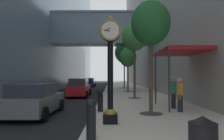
{
  "coord_description": "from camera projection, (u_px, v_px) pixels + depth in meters",
  "views": [
    {
      "loc": [
        0.96,
        -2.58,
        1.93
      ],
      "look_at": [
        0.92,
        21.77,
        2.66
      ],
      "focal_mm": 33.14,
      "sensor_mm": 36.0,
      "label": 1
    }
  ],
  "objects": [
    {
      "name": "ground_plane",
      "position": [
        106.0,
        90.0,
        29.51
      ],
      "size": [
        110.0,
        110.0,
        0.0
      ],
      "primitive_type": "plane",
      "color": "black",
      "rests_on": "ground"
    },
    {
      "name": "sidewalk_right",
      "position": [
        126.0,
        88.0,
        32.5
      ],
      "size": [
        6.11,
        80.0,
        0.14
      ],
      "primitive_type": "cube",
      "color": "beige",
      "rests_on": "ground"
    },
    {
      "name": "street_clock",
      "position": [
        111.0,
        64.0,
        7.94
      ],
      "size": [
        0.84,
        0.55,
        4.11
      ],
      "color": "black",
      "rests_on": "sidewalk_right"
    },
    {
      "name": "bollard_nearest",
      "position": [
        92.0,
        118.0,
        5.84
      ],
      "size": [
        0.29,
        0.29,
        1.13
      ],
      "color": "black",
      "rests_on": "sidewalk_right"
    },
    {
      "name": "bollard_third",
      "position": [
        101.0,
        100.0,
        10.45
      ],
      "size": [
        0.29,
        0.29,
        1.13
      ],
      "color": "black",
      "rests_on": "sidewalk_right"
    },
    {
      "name": "street_tree_near",
      "position": [
        151.0,
        24.0,
        9.91
      ],
      "size": [
        1.87,
        1.87,
        5.42
      ],
      "color": "#333335",
      "rests_on": "sidewalk_right"
    },
    {
      "name": "street_tree_mid_near",
      "position": [
        135.0,
        37.0,
        16.99
      ],
      "size": [
        2.07,
        2.07,
        6.24
      ],
      "color": "#333335",
      "rests_on": "sidewalk_right"
    },
    {
      "name": "street_tree_mid_far",
      "position": [
        128.0,
        58.0,
        24.02
      ],
      "size": [
        1.97,
        1.97,
        5.13
      ],
      "color": "#333335",
      "rests_on": "sidewalk_right"
    },
    {
      "name": "street_tree_far",
      "position": [
        125.0,
        52.0,
        31.13
      ],
      "size": [
        2.86,
        2.86,
        7.04
      ],
      "color": "#333335",
      "rests_on": "sidewalk_right"
    },
    {
      "name": "pedestrian_walking",
      "position": [
        180.0,
        94.0,
        10.33
      ],
      "size": [
        0.47,
        0.52,
        1.71
      ],
      "color": "#23232D",
      "rests_on": "sidewalk_right"
    },
    {
      "name": "pedestrian_by_clock",
      "position": [
        174.0,
        91.0,
        11.51
      ],
      "size": [
        0.46,
        0.46,
        1.75
      ],
      "color": "#23232D",
      "rests_on": "sidewalk_right"
    },
    {
      "name": "storefront_awning",
      "position": [
        180.0,
        53.0,
        11.86
      ],
      "size": [
        2.4,
        3.6,
        3.3
      ],
      "color": "maroon",
      "rests_on": "sidewalk_right"
    },
    {
      "name": "car_blue_near",
      "position": [
        90.0,
        82.0,
        37.85
      ],
      "size": [
        2.14,
        4.26,
        1.59
      ],
      "color": "navy",
      "rests_on": "ground"
    },
    {
      "name": "car_grey_mid",
      "position": [
        34.0,
        100.0,
        10.08
      ],
      "size": [
        2.13,
        4.2,
        1.57
      ],
      "color": "slate",
      "rests_on": "ground"
    },
    {
      "name": "car_black_far",
      "position": [
        78.0,
        85.0,
        25.71
      ],
      "size": [
        2.13,
        4.7,
        1.63
      ],
      "color": "black",
      "rests_on": "ground"
    },
    {
      "name": "car_red_trailing",
      "position": [
        79.0,
        88.0,
        19.48
      ],
      "size": [
        1.95,
        4.43,
        1.71
      ],
      "color": "#AD191E",
      "rests_on": "ground"
    }
  ]
}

